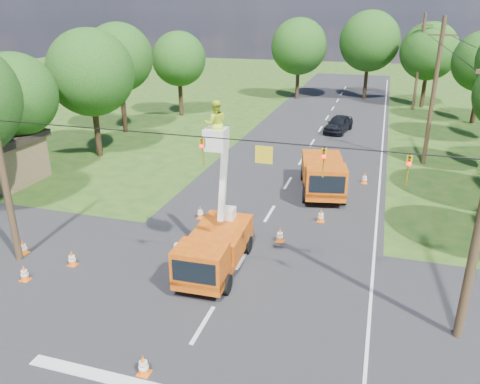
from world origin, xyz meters
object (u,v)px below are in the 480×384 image
(pole_right_far, at_px, (419,62))
(tree_far_c, at_px, (429,51))
(pole_left, at_px, (1,163))
(tree_left_d, at_px, (91,73))
(second_truck, at_px, (323,174))
(traffic_cone_2, at_px, (280,235))
(tree_left_c, at_px, (15,95))
(tree_far_b, at_px, (369,41))
(tree_far_a, at_px, (299,47))
(traffic_cone_0, at_px, (143,365))
(traffic_cone_4, at_px, (72,258))
(ground_worker, at_px, (178,265))
(traffic_cone_5, at_px, (24,273))
(bucket_truck, at_px, (215,237))
(tree_left_f, at_px, (179,59))
(traffic_cone_7, at_px, (365,178))
(traffic_cone_6, at_px, (23,247))
(tree_left_e, at_px, (119,58))
(pole_right_mid, at_px, (434,92))
(distant_car, at_px, (339,124))
(traffic_cone_8, at_px, (200,212))
(traffic_cone_3, at_px, (321,216))

(pole_right_far, xyz_separation_m, tree_far_c, (1.00, 2.00, 0.96))
(pole_left, relative_size, tree_left_d, 0.97)
(second_truck, height_order, traffic_cone_2, second_truck)
(tree_far_c, bearing_deg, tree_left_c, -128.23)
(tree_left_c, height_order, tree_left_d, tree_left_d)
(tree_far_b, bearing_deg, tree_far_a, -165.96)
(traffic_cone_0, xyz_separation_m, traffic_cone_4, (-6.05, 4.94, 0.00))
(pole_right_far, relative_size, tree_far_c, 1.09)
(ground_worker, relative_size, traffic_cone_5, 2.42)
(bucket_truck, relative_size, traffic_cone_2, 10.13)
(traffic_cone_2, height_order, tree_left_f, tree_left_f)
(traffic_cone_5, distance_m, traffic_cone_7, 20.28)
(traffic_cone_4, xyz_separation_m, traffic_cone_6, (-2.74, 0.24, 0.00))
(tree_left_e, relative_size, tree_far_c, 1.03)
(traffic_cone_5, height_order, tree_left_d, tree_left_d)
(pole_right_far, distance_m, tree_far_b, 7.63)
(traffic_cone_7, xyz_separation_m, tree_left_f, (-19.45, 15.56, 5.33))
(second_truck, distance_m, pole_right_far, 28.88)
(bucket_truck, height_order, pole_right_far, pole_right_far)
(traffic_cone_5, bearing_deg, traffic_cone_2, 34.74)
(traffic_cone_4, height_order, tree_far_a, tree_far_a)
(pole_left, xyz_separation_m, tree_far_c, (19.00, 42.00, 1.56))
(traffic_cone_0, xyz_separation_m, tree_far_b, (3.87, 49.72, 6.45))
(traffic_cone_4, bearing_deg, traffic_cone_6, 174.99)
(traffic_cone_0, relative_size, traffic_cone_6, 1.00)
(pole_left, bearing_deg, tree_far_a, 84.03)
(pole_right_mid, bearing_deg, tree_far_b, 102.41)
(distant_car, relative_size, traffic_cone_7, 6.19)
(tree_left_e, height_order, tree_far_a, tree_far_a)
(traffic_cone_4, xyz_separation_m, traffic_cone_5, (-1.12, -1.61, 0.00))
(tree_left_d, bearing_deg, traffic_cone_0, -54.37)
(traffic_cone_0, distance_m, tree_far_a, 48.25)
(tree_left_e, bearing_deg, pole_left, -71.64)
(traffic_cone_0, bearing_deg, traffic_cone_4, 140.75)
(tree_left_f, distance_m, tree_far_c, 27.10)
(bucket_truck, height_order, tree_far_a, tree_far_a)
(traffic_cone_5, relative_size, traffic_cone_6, 1.00)
(pole_right_far, xyz_separation_m, tree_left_f, (-23.30, -10.00, 0.58))
(traffic_cone_8, xyz_separation_m, tree_left_f, (-11.40, 23.60, 5.33))
(pole_right_far, relative_size, tree_left_d, 1.08)
(ground_worker, bearing_deg, tree_left_e, 96.58)
(second_truck, distance_m, traffic_cone_4, 15.02)
(distant_car, xyz_separation_m, traffic_cone_4, (-8.57, -27.27, -0.39))
(bucket_truck, height_order, ground_worker, bucket_truck)
(tree_far_a, bearing_deg, traffic_cone_2, -80.69)
(bucket_truck, distance_m, traffic_cone_0, 6.52)
(traffic_cone_3, height_order, tree_left_f, tree_left_f)
(traffic_cone_3, relative_size, traffic_cone_8, 1.00)
(traffic_cone_6, distance_m, traffic_cone_8, 8.62)
(traffic_cone_5, distance_m, pole_right_far, 44.82)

